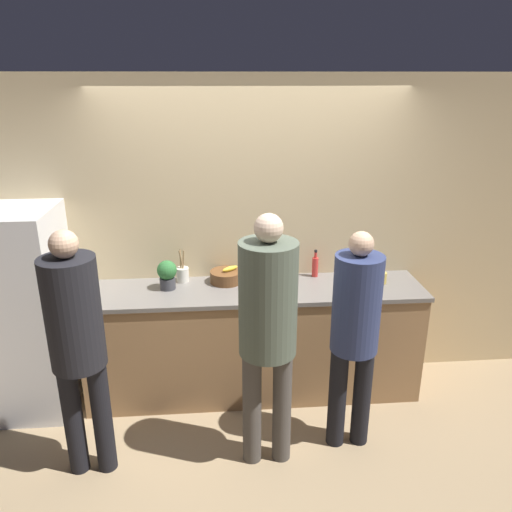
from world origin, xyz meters
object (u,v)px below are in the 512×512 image
(person_left, at_px, (76,337))
(cup_yellow, at_px, (381,278))
(utensil_crock, at_px, (183,274))
(bottle_red, at_px, (315,266))
(refrigerator, at_px, (17,313))
(potted_plant, at_px, (167,274))
(person_right, at_px, (355,326))
(cup_white, at_px, (370,272))
(fruit_bowl, at_px, (226,276))
(bottle_dark, at_px, (276,286))
(person_center, at_px, (268,320))

(person_left, height_order, cup_yellow, person_left)
(utensil_crock, xyz_separation_m, bottle_red, (1.12, 0.02, 0.03))
(refrigerator, bearing_deg, bottle_red, 6.00)
(utensil_crock, relative_size, potted_plant, 1.16)
(person_right, relative_size, cup_yellow, 17.76)
(utensil_crock, distance_m, cup_white, 1.59)
(bottle_red, distance_m, cup_yellow, 0.55)
(fruit_bowl, bearing_deg, refrigerator, -173.43)
(fruit_bowl, bearing_deg, person_right, -45.14)
(bottle_red, distance_m, bottle_dark, 0.49)
(person_left, relative_size, cup_yellow, 18.77)
(person_left, xyz_separation_m, person_center, (1.21, 0.00, 0.07))
(person_left, height_order, bottle_dark, person_left)
(refrigerator, relative_size, fruit_bowl, 6.26)
(fruit_bowl, xyz_separation_m, cup_yellow, (1.27, -0.13, -0.00))
(person_right, relative_size, utensil_crock, 5.91)
(refrigerator, relative_size, person_right, 1.01)
(bottle_dark, xyz_separation_m, cup_yellow, (0.89, 0.13, -0.01))
(person_left, bearing_deg, refrigerator, 130.46)
(cup_white, bearing_deg, utensil_crock, 179.17)
(person_left, relative_size, cup_white, 20.67)
(refrigerator, distance_m, potted_plant, 1.20)
(fruit_bowl, height_order, bottle_red, bottle_red)
(person_center, bearing_deg, potted_plant, 129.14)
(utensil_crock, xyz_separation_m, bottle_dark, (0.75, -0.30, -0.01))
(cup_yellow, relative_size, potted_plant, 0.39)
(person_left, relative_size, person_center, 0.96)
(bottle_dark, bearing_deg, cup_yellow, 8.16)
(cup_white, height_order, potted_plant, potted_plant)
(fruit_bowl, bearing_deg, bottle_dark, -33.71)
(person_right, bearing_deg, cup_yellow, 60.18)
(utensil_crock, relative_size, bottle_dark, 1.92)
(utensil_crock, relative_size, bottle_red, 1.17)
(refrigerator, xyz_separation_m, cup_white, (2.87, 0.21, 0.17))
(cup_yellow, bearing_deg, fruit_bowl, 174.22)
(bottle_red, height_order, cup_yellow, bottle_red)
(person_left, distance_m, person_center, 1.21)
(refrigerator, distance_m, bottle_red, 2.42)
(utensil_crock, bearing_deg, person_right, -36.53)
(person_left, xyz_separation_m, utensil_crock, (0.60, 1.02, -0.01))
(potted_plant, bearing_deg, utensil_crock, 51.84)
(person_left, height_order, utensil_crock, person_left)
(fruit_bowl, relative_size, cup_white, 3.16)
(person_right, distance_m, bottle_dark, 0.77)
(refrigerator, xyz_separation_m, person_left, (0.67, -0.79, 0.20))
(person_left, height_order, person_center, person_center)
(person_right, xyz_separation_m, fruit_bowl, (-0.85, 0.86, 0.05))
(person_left, relative_size, fruit_bowl, 6.53)
(person_right, height_order, potted_plant, person_right)
(fruit_bowl, xyz_separation_m, bottle_red, (0.76, 0.06, 0.04))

